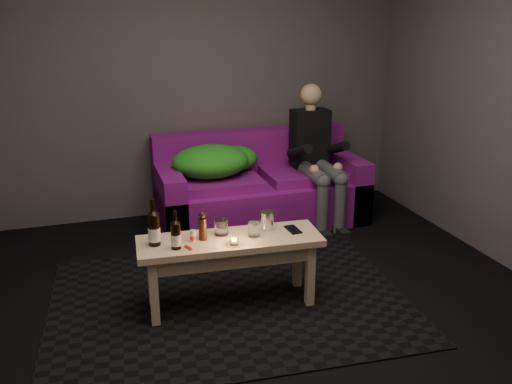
# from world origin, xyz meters

# --- Properties ---
(floor) EXTENTS (4.50, 4.50, 0.00)m
(floor) POSITION_xyz_m (0.00, 0.00, 0.00)
(floor) COLOR black
(floor) RESTS_ON ground
(room) EXTENTS (4.50, 4.50, 4.50)m
(room) POSITION_xyz_m (0.00, 0.47, 1.64)
(room) COLOR silver
(room) RESTS_ON ground
(rug) EXTENTS (2.50, 1.89, 0.01)m
(rug) POSITION_xyz_m (-0.18, 0.42, 0.01)
(rug) COLOR black
(rug) RESTS_ON floor
(sofa) EXTENTS (1.88, 0.85, 0.81)m
(sofa) POSITION_xyz_m (0.48, 1.82, 0.29)
(sofa) COLOR #74107A
(sofa) RESTS_ON floor
(green_blanket) EXTENTS (0.83, 0.57, 0.28)m
(green_blanket) POSITION_xyz_m (0.06, 1.81, 0.61)
(green_blanket) COLOR #1B9624
(green_blanket) RESTS_ON sofa
(person) EXTENTS (0.34, 0.78, 1.26)m
(person) POSITION_xyz_m (0.98, 1.66, 0.65)
(person) COLOR black
(person) RESTS_ON sofa
(coffee_table) EXTENTS (1.22, 0.46, 0.49)m
(coffee_table) POSITION_xyz_m (-0.18, 0.37, 0.40)
(coffee_table) COLOR tan
(coffee_table) RESTS_ON rug
(beer_bottle_a) EXTENTS (0.08, 0.08, 0.31)m
(beer_bottle_a) POSITION_xyz_m (-0.66, 0.41, 0.60)
(beer_bottle_a) COLOR black
(beer_bottle_a) RESTS_ON coffee_table
(beer_bottle_b) EXTENTS (0.06, 0.06, 0.25)m
(beer_bottle_b) POSITION_xyz_m (-0.54, 0.32, 0.58)
(beer_bottle_b) COLOR black
(beer_bottle_b) RESTS_ON coffee_table
(salt_shaker) EXTENTS (0.04, 0.04, 0.08)m
(salt_shaker) POSITION_xyz_m (-0.42, 0.39, 0.53)
(salt_shaker) COLOR silver
(salt_shaker) RESTS_ON coffee_table
(pepper_mill) EXTENTS (0.06, 0.06, 0.14)m
(pepper_mill) POSITION_xyz_m (-0.36, 0.40, 0.56)
(pepper_mill) COLOR black
(pepper_mill) RESTS_ON coffee_table
(tumbler_back) EXTENTS (0.10, 0.10, 0.11)m
(tumbler_back) POSITION_xyz_m (-0.22, 0.45, 0.54)
(tumbler_back) COLOR white
(tumbler_back) RESTS_ON coffee_table
(tealight) EXTENTS (0.06, 0.06, 0.04)m
(tealight) POSITION_xyz_m (-0.19, 0.26, 0.51)
(tealight) COLOR white
(tealight) RESTS_ON coffee_table
(tumbler_front) EXTENTS (0.10, 0.10, 0.10)m
(tumbler_front) POSITION_xyz_m (-0.03, 0.35, 0.54)
(tumbler_front) COLOR white
(tumbler_front) RESTS_ON coffee_table
(steel_cup) EXTENTS (0.10, 0.10, 0.13)m
(steel_cup) POSITION_xyz_m (0.09, 0.44, 0.55)
(steel_cup) COLOR silver
(steel_cup) RESTS_ON coffee_table
(smartphone) EXTENTS (0.08, 0.15, 0.01)m
(smartphone) POSITION_xyz_m (0.25, 0.37, 0.49)
(smartphone) COLOR black
(smartphone) RESTS_ON coffee_table
(red_lighter) EXTENTS (0.04, 0.07, 0.01)m
(red_lighter) POSITION_xyz_m (-0.47, 0.29, 0.49)
(red_lighter) COLOR red
(red_lighter) RESTS_ON coffee_table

